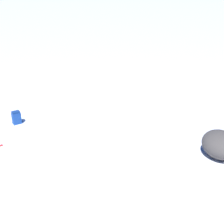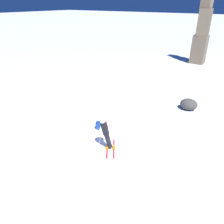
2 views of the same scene
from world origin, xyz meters
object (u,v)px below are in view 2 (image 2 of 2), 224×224
Objects in this scene: skier at (106,132)px; exposed_boulder_0 at (189,104)px; spare_backpack at (98,125)px; rock_pillar at (203,29)px.

exposed_boulder_0 is at bearing 39.89° from skier.
exposed_boulder_0 is (2.21, 7.47, -0.64)m from skier.
skier is 3.79× the size of spare_backpack.
skier is 2.29m from spare_backpack.
spare_backpack is (-1.64, 1.38, -0.81)m from skier.
rock_pillar reaches higher than skier.
rock_pillar is at bearing -20.95° from spare_backpack.
exposed_boulder_0 reaches higher than spare_backpack.
spare_backpack is 0.40× the size of exposed_boulder_0.
rock_pillar is at bearing 59.32° from skier.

